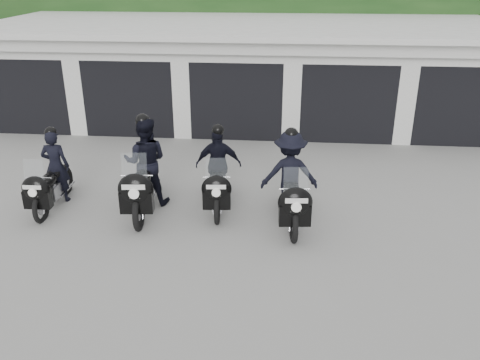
# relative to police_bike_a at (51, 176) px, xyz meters

# --- Properties ---
(ground) EXTENTS (80.00, 80.00, 0.00)m
(ground) POSITION_rel_police_bike_a_xyz_m (3.37, -0.82, -0.67)
(ground) COLOR gray
(ground) RESTS_ON ground
(garage_block) EXTENTS (16.40, 6.80, 2.96)m
(garage_block) POSITION_rel_police_bike_a_xyz_m (3.37, 7.24, 0.75)
(garage_block) COLOR white
(garage_block) RESTS_ON ground
(background_vegetation) EXTENTS (20.00, 3.90, 5.80)m
(background_vegetation) POSITION_rel_police_bike_a_xyz_m (3.74, 12.10, 2.10)
(background_vegetation) COLOR #183B15
(background_vegetation) RESTS_ON ground
(police_bike_a) EXTENTS (0.61, 1.95, 1.70)m
(police_bike_a) POSITION_rel_police_bike_a_xyz_m (0.00, 0.00, 0.00)
(police_bike_a) COLOR black
(police_bike_a) RESTS_ON ground
(police_bike_b) EXTENTS (0.97, 2.31, 2.01)m
(police_bike_b) POSITION_rel_police_bike_a_xyz_m (1.93, 0.12, 0.18)
(police_bike_b) COLOR black
(police_bike_b) RESTS_ON ground
(police_bike_c) EXTENTS (1.00, 2.02, 1.76)m
(police_bike_c) POSITION_rel_police_bike_a_xyz_m (3.41, 0.40, 0.07)
(police_bike_c) COLOR black
(police_bike_c) RESTS_ON ground
(police_bike_d) EXTENTS (1.18, 2.17, 1.89)m
(police_bike_d) POSITION_rel_police_bike_a_xyz_m (4.89, -0.11, 0.13)
(police_bike_d) COLOR black
(police_bike_d) RESTS_ON ground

